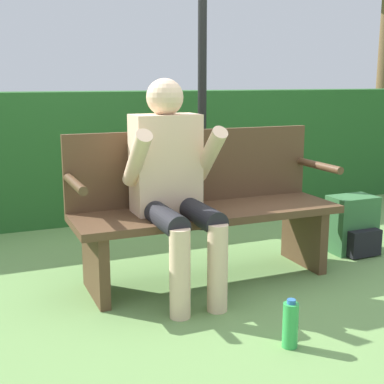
# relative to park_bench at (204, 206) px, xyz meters

# --- Properties ---
(ground_plane) EXTENTS (40.00, 40.00, 0.00)m
(ground_plane) POSITION_rel_park_bench_xyz_m (0.00, -0.07, -0.46)
(ground_plane) COLOR #668E4C
(hedge_back) EXTENTS (12.00, 0.46, 1.12)m
(hedge_back) POSITION_rel_park_bench_xyz_m (0.00, 1.72, 0.11)
(hedge_back) COLOR #235623
(hedge_back) RESTS_ON ground
(park_bench) EXTENTS (1.65, 0.50, 0.91)m
(park_bench) POSITION_rel_park_bench_xyz_m (0.00, 0.00, 0.00)
(park_bench) COLOR #513823
(park_bench) RESTS_ON ground
(person_seated) EXTENTS (0.53, 0.66, 1.23)m
(person_seated) POSITION_rel_park_bench_xyz_m (-0.26, -0.14, 0.22)
(person_seated) COLOR beige
(person_seated) RESTS_ON ground
(backpack) EXTENTS (0.33, 0.29, 0.41)m
(backpack) POSITION_rel_park_bench_xyz_m (1.19, 0.02, -0.26)
(backpack) COLOR #336638
(backpack) RESTS_ON ground
(water_bottle) EXTENTS (0.07, 0.07, 0.24)m
(water_bottle) POSITION_rel_park_bench_xyz_m (-0.01, -1.01, -0.34)
(water_bottle) COLOR green
(water_bottle) RESTS_ON ground
(signpost) EXTENTS (0.39, 0.09, 2.92)m
(signpost) POSITION_rel_park_bench_xyz_m (0.43, 0.98, 1.22)
(signpost) COLOR black
(signpost) RESTS_ON ground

